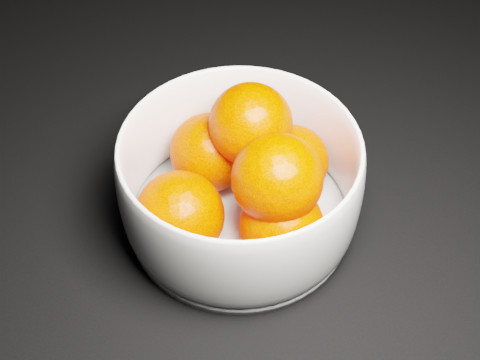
# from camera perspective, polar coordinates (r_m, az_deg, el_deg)

# --- Properties ---
(ground) EXTENTS (3.00, 3.00, 0.00)m
(ground) POSITION_cam_1_polar(r_m,az_deg,el_deg) (0.86, -12.66, 12.32)
(ground) COLOR black
(ground) RESTS_ON ground
(bowl) EXTENTS (0.21, 0.21, 0.10)m
(bowl) POSITION_cam_1_polar(r_m,az_deg,el_deg) (0.58, 0.00, -0.35)
(bowl) COLOR silver
(bowl) RESTS_ON ground
(orange_pile) EXTENTS (0.16, 0.16, 0.12)m
(orange_pile) POSITION_cam_1_polar(r_m,az_deg,el_deg) (0.57, 0.40, 0.34)
(orange_pile) COLOR #EE3300
(orange_pile) RESTS_ON bowl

